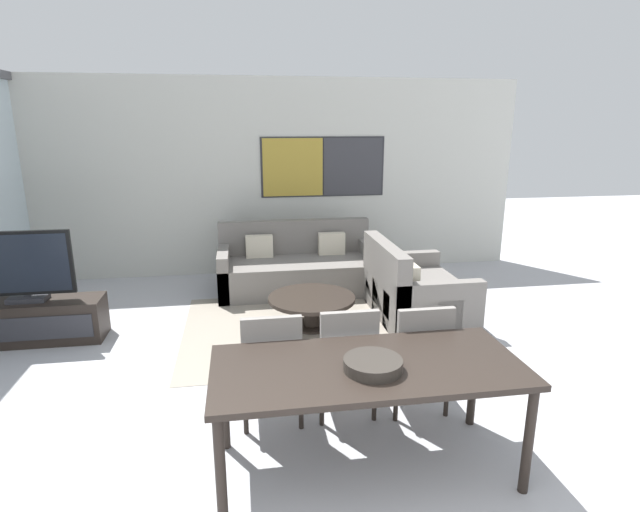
# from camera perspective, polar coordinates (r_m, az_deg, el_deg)

# --- Properties ---
(wall_back) EXTENTS (7.53, 0.09, 2.80)m
(wall_back) POSITION_cam_1_polar(r_m,az_deg,el_deg) (7.35, -5.93, 8.92)
(wall_back) COLOR silver
(wall_back) RESTS_ON ground_plane
(area_rug) EXTENTS (2.76, 2.20, 0.01)m
(area_rug) POSITION_cam_1_polar(r_m,az_deg,el_deg) (5.53, -0.94, -8.10)
(area_rug) COLOR gray
(area_rug) RESTS_ON ground_plane
(tv_console) EXTENTS (1.40, 0.43, 0.44)m
(tv_console) POSITION_cam_1_polar(r_m,az_deg,el_deg) (5.90, -30.08, -6.46)
(tv_console) COLOR black
(tv_console) RESTS_ON ground_plane
(television) EXTENTS (0.94, 0.20, 0.72)m
(television) POSITION_cam_1_polar(r_m,az_deg,el_deg) (5.74, -30.81, -1.13)
(television) COLOR #2D2D33
(television) RESTS_ON tv_console
(sofa_main) EXTENTS (2.07, 0.96, 0.88)m
(sofa_main) POSITION_cam_1_polar(r_m,az_deg,el_deg) (6.72, -2.63, -1.39)
(sofa_main) COLOR slate
(sofa_main) RESTS_ON ground_plane
(sofa_side) EXTENTS (0.96, 1.37, 0.88)m
(sofa_side) POSITION_cam_1_polar(r_m,az_deg,el_deg) (5.84, 10.33, -4.18)
(sofa_side) COLOR slate
(sofa_side) RESTS_ON ground_plane
(coffee_table) EXTENTS (0.94, 0.94, 0.36)m
(coffee_table) POSITION_cam_1_polar(r_m,az_deg,el_deg) (5.43, -0.95, -5.53)
(coffee_table) COLOR black
(coffee_table) RESTS_ON ground_plane
(dining_table) EXTENTS (1.91, 0.84, 0.74)m
(dining_table) POSITION_cam_1_polar(r_m,az_deg,el_deg) (3.17, 5.45, -13.30)
(dining_table) COLOR black
(dining_table) RESTS_ON ground_plane
(dining_chair_left) EXTENTS (0.46, 0.46, 0.89)m
(dining_chair_left) POSITION_cam_1_polar(r_m,az_deg,el_deg) (3.72, -5.59, -11.75)
(dining_chair_left) COLOR gray
(dining_chair_left) RESTS_ON ground_plane
(dining_chair_centre) EXTENTS (0.46, 0.46, 0.89)m
(dining_chair_centre) POSITION_cam_1_polar(r_m,az_deg,el_deg) (3.80, 2.94, -11.07)
(dining_chair_centre) COLOR gray
(dining_chair_centre) RESTS_ON ground_plane
(dining_chair_right) EXTENTS (0.46, 0.46, 0.89)m
(dining_chair_right) POSITION_cam_1_polar(r_m,az_deg,el_deg) (3.92, 11.16, -10.52)
(dining_chair_right) COLOR gray
(dining_chair_right) RESTS_ON ground_plane
(fruit_bowl) EXTENTS (0.36, 0.36, 0.07)m
(fruit_bowl) POSITION_cam_1_polar(r_m,az_deg,el_deg) (3.06, 6.06, -12.15)
(fruit_bowl) COLOR #332D28
(fruit_bowl) RESTS_ON dining_table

